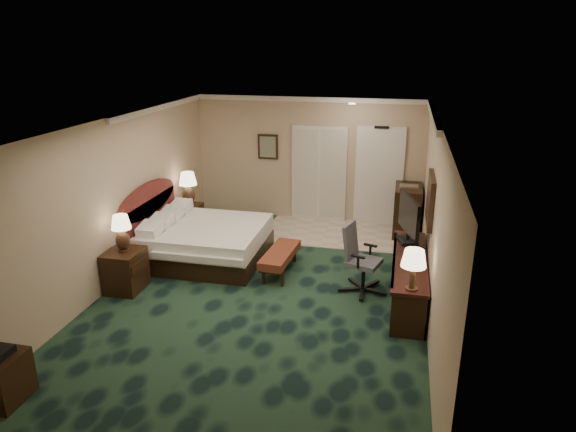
% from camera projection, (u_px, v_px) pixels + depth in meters
% --- Properties ---
extents(floor, '(5.00, 7.50, 0.00)m').
position_uv_depth(floor, '(265.00, 293.00, 8.22)').
color(floor, black).
rests_on(floor, ground).
extents(ceiling, '(5.00, 7.50, 0.00)m').
position_uv_depth(ceiling, '(262.00, 124.00, 7.33)').
color(ceiling, white).
rests_on(ceiling, wall_back).
extents(wall_back, '(5.00, 0.00, 2.70)m').
position_uv_depth(wall_back, '(308.00, 159.00, 11.23)').
color(wall_back, '#B7A48F').
rests_on(wall_back, ground).
extents(wall_front, '(5.00, 0.00, 2.70)m').
position_uv_depth(wall_front, '(146.00, 353.00, 4.32)').
color(wall_front, '#B7A48F').
rests_on(wall_front, ground).
extents(wall_left, '(0.00, 7.50, 2.70)m').
position_uv_depth(wall_left, '(114.00, 202.00, 8.29)').
color(wall_left, '#B7A48F').
rests_on(wall_left, ground).
extents(wall_right, '(0.00, 7.50, 2.70)m').
position_uv_depth(wall_right, '(434.00, 226.00, 7.26)').
color(wall_right, '#B7A48F').
rests_on(wall_right, ground).
extents(crown_molding, '(5.00, 7.50, 0.10)m').
position_uv_depth(crown_molding, '(262.00, 127.00, 7.35)').
color(crown_molding, silver).
rests_on(crown_molding, wall_back).
extents(tile_patch, '(3.20, 1.70, 0.01)m').
position_uv_depth(tile_patch, '(342.00, 233.00, 10.70)').
color(tile_patch, beige).
rests_on(tile_patch, ground).
extents(headboard, '(0.12, 2.00, 1.40)m').
position_uv_depth(headboard, '(150.00, 220.00, 9.41)').
color(headboard, '#551B16').
rests_on(headboard, ground).
extents(entry_door, '(1.02, 0.06, 2.18)m').
position_uv_depth(entry_door, '(379.00, 177.00, 10.99)').
color(entry_door, silver).
rests_on(entry_door, ground).
extents(closet_doors, '(1.20, 0.06, 2.10)m').
position_uv_depth(closet_doors, '(319.00, 174.00, 11.24)').
color(closet_doors, beige).
rests_on(closet_doors, ground).
extents(wall_art, '(0.45, 0.06, 0.55)m').
position_uv_depth(wall_art, '(268.00, 147.00, 11.30)').
color(wall_art, slate).
rests_on(wall_art, wall_back).
extents(wall_mirror, '(0.05, 0.95, 0.75)m').
position_uv_depth(wall_mirror, '(430.00, 200.00, 7.76)').
color(wall_mirror, white).
rests_on(wall_mirror, wall_right).
extents(bed, '(2.05, 1.90, 0.65)m').
position_uv_depth(bed, '(207.00, 242.00, 9.39)').
color(bed, white).
rests_on(bed, ground).
extents(nightstand_near, '(0.54, 0.61, 0.67)m').
position_uv_depth(nightstand_near, '(125.00, 270.00, 8.22)').
color(nightstand_near, black).
rests_on(nightstand_near, ground).
extents(nightstand_far, '(0.49, 0.56, 0.61)m').
position_uv_depth(nightstand_far, '(189.00, 219.00, 10.66)').
color(nightstand_far, black).
rests_on(nightstand_far, ground).
extents(lamp_near, '(0.39, 0.39, 0.59)m').
position_uv_depth(lamp_near, '(122.00, 233.00, 8.06)').
color(lamp_near, black).
rests_on(lamp_near, nightstand_near).
extents(lamp_far, '(0.46, 0.46, 0.69)m').
position_uv_depth(lamp_far, '(188.00, 189.00, 10.48)').
color(lamp_far, black).
rests_on(lamp_far, nightstand_far).
extents(bed_bench, '(0.50, 1.23, 0.41)m').
position_uv_depth(bed_bench, '(280.00, 262.00, 8.87)').
color(bed_bench, maroon).
rests_on(bed_bench, ground).
extents(desk, '(0.51, 2.38, 0.69)m').
position_uv_depth(desk, '(408.00, 279.00, 7.92)').
color(desk, black).
rests_on(desk, ground).
extents(tv, '(0.35, 0.97, 0.77)m').
position_uv_depth(tv, '(409.00, 220.00, 8.33)').
color(tv, black).
rests_on(tv, desk).
extents(desk_lamp, '(0.37, 0.37, 0.58)m').
position_uv_depth(desk_lamp, '(413.00, 270.00, 6.74)').
color(desk_lamp, black).
rests_on(desk_lamp, desk).
extents(desk_chair, '(0.79, 0.76, 1.11)m').
position_uv_depth(desk_chair, '(364.00, 260.00, 8.10)').
color(desk_chair, '#494951').
rests_on(desk_chair, ground).
extents(minibar, '(0.53, 0.96, 1.01)m').
position_uv_depth(minibar, '(407.00, 211.00, 10.55)').
color(minibar, black).
rests_on(minibar, ground).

